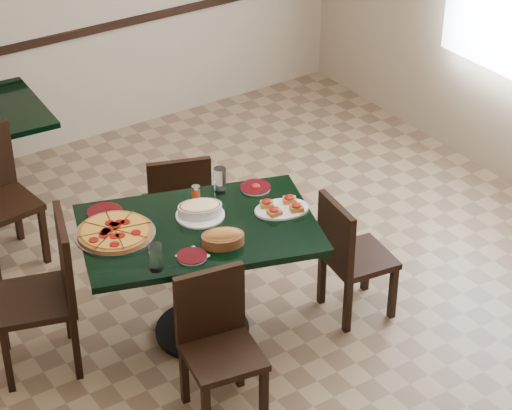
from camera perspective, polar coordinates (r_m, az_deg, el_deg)
floor at (r=6.06m, az=0.07°, el=-6.81°), size 5.50×5.50×0.00m
room_shell at (r=7.22m, az=-0.73°, el=10.63°), size 5.50×5.50×5.50m
main_table at (r=5.67m, az=-3.24°, el=-2.78°), size 1.50×1.20×0.75m
chair_far at (r=6.30m, az=-4.47°, el=-0.01°), size 0.50×0.50×0.84m
chair_near at (r=5.25m, az=-2.23°, el=-7.60°), size 0.44×0.44×0.82m
chair_right at (r=5.91m, az=5.32°, el=-2.73°), size 0.42×0.42×0.80m
chair_left at (r=5.60m, az=-11.79°, el=-4.58°), size 0.54×0.54×0.93m
pepperoni_pizza at (r=5.54m, az=-8.07°, el=-1.54°), size 0.45×0.45×0.04m
lasagna_casserole at (r=5.63m, az=-3.22°, el=-0.25°), size 0.29×0.28×0.09m
bread_basket at (r=5.39m, az=-1.91°, el=-1.89°), size 0.28×0.24×0.10m
bruschetta_platter at (r=5.69m, az=1.48°, el=-0.11°), size 0.37×0.30×0.05m
side_plate_near at (r=5.31m, az=-3.68°, el=-2.95°), size 0.16×0.16×0.02m
side_plate_far_r at (r=5.90m, az=-0.03°, el=1.02°), size 0.18×0.18×0.03m
side_plate_far_l at (r=5.73m, az=-8.62°, el=-0.42°), size 0.20×0.20×0.02m
napkin_setting at (r=5.33m, az=-3.63°, el=-2.90°), size 0.16×0.16×0.01m
water_glass_a at (r=5.84m, az=-2.08°, el=1.43°), size 0.07×0.07×0.16m
water_glass_b at (r=5.20m, az=-5.75°, el=-2.98°), size 0.07×0.07×0.15m
pepper_shaker at (r=5.79m, az=-3.45°, el=0.72°), size 0.05×0.05×0.09m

